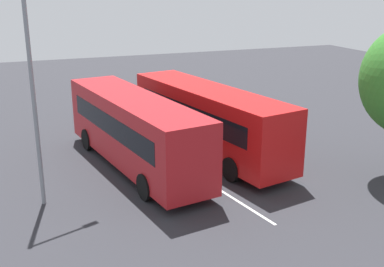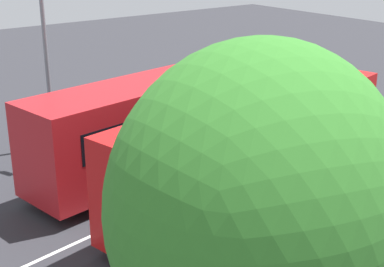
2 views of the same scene
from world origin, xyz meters
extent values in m
plane|color=#2B2B30|center=(0.00, 0.00, 0.00)|extent=(70.93, 70.93, 0.00)
cube|color=red|center=(0.58, -1.95, 1.86)|extent=(11.15, 4.39, 2.96)
cube|color=black|center=(5.89, -0.93, 2.66)|extent=(0.51, 2.09, 1.24)
cube|color=black|center=(0.36, -0.80, 2.21)|extent=(9.01, 1.80, 0.95)
cube|color=black|center=(0.80, -3.09, 2.21)|extent=(9.01, 1.80, 0.95)
cube|color=black|center=(5.91, -0.93, 3.16)|extent=(0.46, 1.89, 0.32)
cube|color=black|center=(5.92, -0.92, 0.60)|extent=(0.51, 2.18, 0.36)
cylinder|color=black|center=(3.79, -0.18, 0.54)|extent=(1.12, 0.48, 1.09)
cylinder|color=black|center=(4.22, -2.40, 0.54)|extent=(1.12, 0.48, 1.09)
cylinder|color=black|center=(-3.06, -1.49, 0.54)|extent=(1.12, 0.48, 1.09)
cylinder|color=black|center=(-2.64, -3.72, 0.54)|extent=(1.12, 0.48, 1.09)
cube|color=#AD191E|center=(0.12, 1.93, 1.86)|extent=(11.14, 4.07, 2.96)
cube|color=black|center=(5.46, 2.78, 2.66)|extent=(0.45, 2.09, 1.24)
cube|color=black|center=(-0.06, 3.08, 2.21)|extent=(9.05, 1.52, 0.95)
cube|color=black|center=(0.30, 0.78, 2.21)|extent=(9.05, 1.52, 0.95)
cube|color=black|center=(5.48, 2.78, 3.16)|extent=(0.40, 1.90, 0.32)
cube|color=black|center=(5.49, 2.78, 0.60)|extent=(0.44, 2.18, 0.36)
cylinder|color=black|center=(3.39, 3.60, 0.54)|extent=(1.12, 0.45, 1.09)
cylinder|color=black|center=(3.74, 1.36, 0.54)|extent=(1.12, 0.45, 1.09)
cylinder|color=black|center=(-3.50, 2.50, 0.54)|extent=(1.12, 0.45, 1.09)
cylinder|color=black|center=(-3.15, 0.26, 0.54)|extent=(1.12, 0.45, 1.09)
cylinder|color=#232833|center=(7.43, 0.38, 0.44)|extent=(0.13, 0.13, 0.88)
cylinder|color=#232833|center=(7.52, 0.52, 0.44)|extent=(0.13, 0.13, 0.88)
cylinder|color=olive|center=(7.47, 0.45, 1.24)|extent=(0.44, 0.44, 0.70)
sphere|color=tan|center=(7.47, 0.45, 1.71)|extent=(0.24, 0.24, 0.24)
cylinder|color=gray|center=(-2.38, 6.28, 4.00)|extent=(0.16, 0.16, 8.00)
cube|color=silver|center=(0.00, 0.00, 0.00)|extent=(14.48, 2.58, 0.01)
camera|label=1|loc=(-20.37, 7.12, 8.21)|focal=44.87mm
camera|label=2|loc=(-10.69, -13.56, 8.01)|focal=53.30mm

